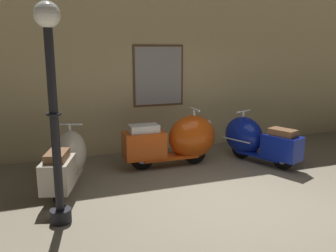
{
  "coord_description": "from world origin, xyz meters",
  "views": [
    {
      "loc": [
        -2.63,
        -4.37,
        2.28
      ],
      "look_at": [
        -0.38,
        1.8,
        0.83
      ],
      "focal_mm": 38.71,
      "sensor_mm": 36.0,
      "label": 1
    }
  ],
  "objects_px": {
    "scooter_0": "(67,160)",
    "scooter_1": "(178,140)",
    "scooter_2": "(254,139)",
    "lamppost": "(53,99)"
  },
  "relations": [
    {
      "from": "scooter_0",
      "to": "scooter_2",
      "type": "distance_m",
      "value": 3.64
    },
    {
      "from": "scooter_2",
      "to": "scooter_0",
      "type": "bearing_deg",
      "value": 68.69
    },
    {
      "from": "scooter_0",
      "to": "scooter_2",
      "type": "height_order",
      "value": "scooter_2"
    },
    {
      "from": "scooter_0",
      "to": "scooter_1",
      "type": "relative_size",
      "value": 0.93
    },
    {
      "from": "scooter_0",
      "to": "lamppost",
      "type": "bearing_deg",
      "value": -171.99
    },
    {
      "from": "scooter_1",
      "to": "scooter_2",
      "type": "bearing_deg",
      "value": -10.24
    },
    {
      "from": "scooter_2",
      "to": "lamppost",
      "type": "bearing_deg",
      "value": 86.99
    },
    {
      "from": "lamppost",
      "to": "scooter_2",
      "type": "bearing_deg",
      "value": 19.31
    },
    {
      "from": "scooter_2",
      "to": "scooter_1",
      "type": "bearing_deg",
      "value": 56.74
    },
    {
      "from": "scooter_0",
      "to": "scooter_1",
      "type": "xyz_separation_m",
      "value": [
        2.11,
        0.36,
        0.05
      ]
    }
  ]
}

